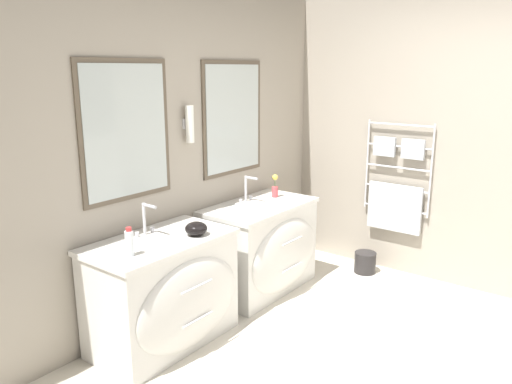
% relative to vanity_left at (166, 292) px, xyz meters
% --- Properties ---
extents(wall_back, '(4.97, 0.15, 2.60)m').
position_rel_vanity_left_xyz_m(wall_back, '(0.60, 0.36, 0.91)').
color(wall_back, '#9E9384').
rests_on(wall_back, ground_plane).
extents(wall_right, '(0.13, 4.11, 2.60)m').
position_rel_vanity_left_xyz_m(wall_right, '(2.31, -0.80, 0.89)').
color(wall_right, '#9E9384').
rests_on(wall_right, ground_plane).
extents(vanity_left, '(1.04, 0.64, 0.78)m').
position_rel_vanity_left_xyz_m(vanity_left, '(0.00, 0.00, 0.00)').
color(vanity_left, silver).
rests_on(vanity_left, ground_plane).
extents(vanity_right, '(1.04, 0.64, 0.78)m').
position_rel_vanity_left_xyz_m(vanity_right, '(1.14, 0.00, 0.00)').
color(vanity_right, silver).
rests_on(vanity_right, ground_plane).
extents(faucet_left, '(0.17, 0.14, 0.23)m').
position_rel_vanity_left_xyz_m(faucet_left, '(0.00, 0.17, 0.50)').
color(faucet_left, silver).
rests_on(faucet_left, vanity_left).
extents(faucet_right, '(0.17, 0.14, 0.23)m').
position_rel_vanity_left_xyz_m(faucet_right, '(1.14, 0.17, 0.50)').
color(faucet_right, silver).
rests_on(faucet_right, vanity_right).
extents(toiletry_bottle, '(0.06, 0.06, 0.19)m').
position_rel_vanity_left_xyz_m(toiletry_bottle, '(-0.33, -0.06, 0.47)').
color(toiletry_bottle, silver).
rests_on(toiletry_bottle, vanity_left).
extents(amenity_bowl, '(0.16, 0.16, 0.10)m').
position_rel_vanity_left_xyz_m(amenity_bowl, '(0.21, -0.11, 0.43)').
color(amenity_bowl, black).
rests_on(amenity_bowl, vanity_left).
extents(flower_vase, '(0.06, 0.06, 0.21)m').
position_rel_vanity_left_xyz_m(flower_vase, '(1.42, 0.08, 0.47)').
color(flower_vase, '#CC4C51').
rests_on(flower_vase, vanity_right).
extents(waste_bin, '(0.21, 0.21, 0.20)m').
position_rel_vanity_left_xyz_m(waste_bin, '(2.04, -0.56, -0.29)').
color(waste_bin, '#282626').
rests_on(waste_bin, ground_plane).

